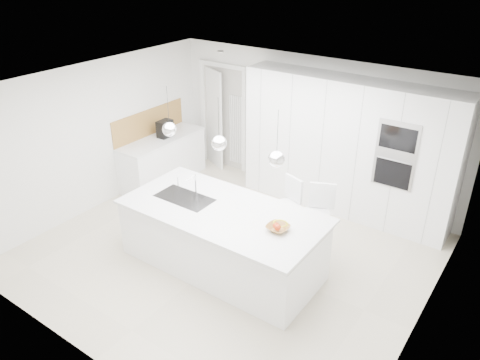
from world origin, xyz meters
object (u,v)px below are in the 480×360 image
Objects in this scene: fruit_bowl at (278,228)px; bar_stool_right at (315,224)px; espresso_machine at (165,129)px; bar_stool_left at (288,215)px; island_base at (221,240)px.

bar_stool_right is at bearing 82.70° from fruit_bowl.
espresso_machine is 3.16m from bar_stool_left.
bar_stool_right reaches higher than island_base.
island_base is at bearing -177.30° from fruit_bowl.
island_base is 1.36m from bar_stool_right.
island_base is at bearing -33.76° from espresso_machine.
espresso_machine is at bearing -173.34° from bar_stool_left.
bar_stool_left is 0.47m from bar_stool_right.
fruit_bowl is 0.95m from bar_stool_right.
island_base is at bearing -161.58° from bar_stool_right.
bar_stool_right is at bearing 42.56° from island_base.
fruit_bowl is (0.88, 0.04, 0.50)m from island_base.
island_base is 9.83× the size of fruit_bowl.
fruit_bowl is at bearing -26.00° from espresso_machine.
fruit_bowl is 3.75m from espresso_machine.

